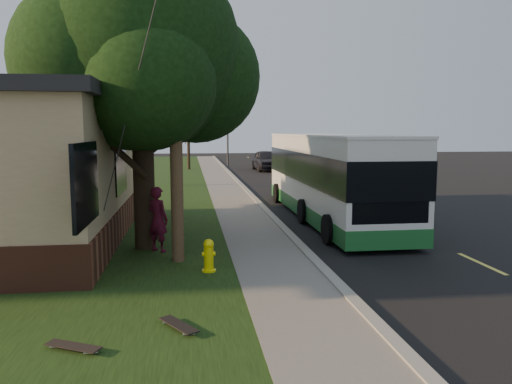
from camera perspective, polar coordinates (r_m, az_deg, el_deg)
ground at (r=11.82m, az=7.44°, el=-8.83°), size 120.00×120.00×0.00m
road at (r=22.34m, az=10.67°, el=-1.34°), size 8.00×80.00×0.01m
curb at (r=21.42m, az=0.46°, el=-1.43°), size 0.25×80.00×0.12m
sidewalk at (r=21.30m, az=-2.20°, el=-1.54°), size 2.00×80.00×0.08m
grass_verge at (r=21.26m, az=-11.64°, el=-1.71°), size 5.00×80.00×0.07m
fire_hydrant at (r=11.33m, az=-5.43°, el=-7.24°), size 0.32×0.32×0.74m
utility_pole at (r=12.05m, az=-9.32°, el=13.68°), size 2.86×3.21×9.07m
leafy_tree at (r=13.80m, az=-12.89°, el=14.98°), size 6.30×6.00×7.80m
bare_tree_near at (r=28.99m, az=-8.70°, el=4.86°), size 1.38×1.21×4.31m
bare_tree_far at (r=40.99m, az=-7.72°, el=5.30°), size 1.38×1.21×4.03m
traffic_signal at (r=45.10m, az=-3.26°, el=6.98°), size 0.18×0.22×5.50m
transit_bus at (r=18.39m, az=8.40°, el=2.04°), size 2.62×11.35×3.07m
skateboarder at (r=13.24m, az=-11.16°, el=-3.07°), size 0.74×0.71×1.71m
skateboard_main at (r=8.33m, az=-8.84°, el=-14.82°), size 0.66×0.87×0.08m
skateboard_spare at (r=7.97m, az=-20.15°, el=-16.25°), size 0.86×0.58×0.08m
dumpster at (r=20.19m, az=-25.63°, el=-1.08°), size 1.57×1.42×1.13m
distant_car at (r=40.25m, az=1.23°, el=3.66°), size 2.10×4.94×1.67m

